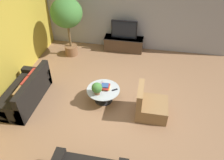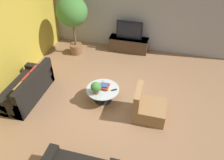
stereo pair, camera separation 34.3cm
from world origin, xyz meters
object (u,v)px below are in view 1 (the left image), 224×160
armchair_wicker (150,106)px  potted_palm_tall (67,15)px  media_console (124,44)px  couch_by_wall (26,93)px  potted_plant_tabletop (97,88)px  television (124,30)px  coffee_table (103,93)px

armchair_wicker → potted_palm_tall: bearing=50.3°
media_console → potted_palm_tall: 2.34m
media_console → potted_palm_tall: (-1.86, -0.67, 1.24)m
couch_by_wall → potted_palm_tall: 2.93m
media_console → armchair_wicker: size_ratio=1.70×
media_console → armchair_wicker: 3.37m
armchair_wicker → potted_palm_tall: size_ratio=0.41×
armchair_wicker → potted_plant_tabletop: bearing=86.4°
armchair_wicker → potted_palm_tall: potted_palm_tall is taller
television → potted_plant_tabletop: 3.10m
television → armchair_wicker: television is taller
coffee_table → potted_palm_tall: size_ratio=0.44×
coffee_table → potted_plant_tabletop: 0.39m
media_console → potted_palm_tall: size_ratio=0.70×
coffee_table → potted_palm_tall: 3.06m
television → potted_plant_tabletop: television is taller
potted_plant_tabletop → armchair_wicker: bearing=-3.6°
media_console → potted_palm_tall: potted_palm_tall is taller
media_console → armchair_wicker: (1.15, -3.17, -0.00)m
media_console → couch_by_wall: bearing=-124.8°
television → potted_palm_tall: 2.09m
coffee_table → couch_by_wall: (-2.13, -0.41, 0.01)m
television → couch_by_wall: bearing=-124.8°
coffee_table → television: bearing=86.9°
couch_by_wall → armchair_wicker: armchair_wicker is taller
coffee_table → couch_by_wall: couch_by_wall is taller
media_console → coffee_table: bearing=-93.1°
television → armchair_wicker: 3.42m
couch_by_wall → potted_plant_tabletop: bearing=96.0°
potted_palm_tall → potted_plant_tabletop: bearing=-56.7°
potted_palm_tall → potted_plant_tabletop: size_ratio=6.03×
potted_plant_tabletop → television: bearing=84.9°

